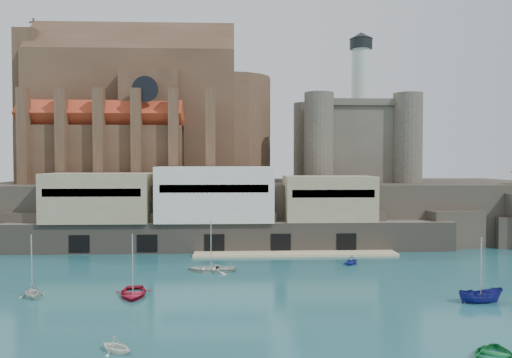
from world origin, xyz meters
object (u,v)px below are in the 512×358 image
(boat_1, at_px, (116,352))
(boat_2, at_px, (481,302))
(church, at_px, (145,118))
(boat_0, at_px, (133,296))
(castle_keep, at_px, (353,138))

(boat_1, relative_size, boat_2, 0.63)
(church, relative_size, boat_0, 8.36)
(church, distance_m, boat_0, 51.13)
(castle_keep, relative_size, boat_0, 5.21)
(boat_1, bearing_deg, boat_0, 42.07)
(castle_keep, relative_size, boat_1, 10.33)
(church, distance_m, boat_1, 65.34)
(boat_0, bearing_deg, castle_keep, 45.26)
(church, distance_m, boat_2, 68.18)
(church, relative_size, castle_keep, 1.60)
(castle_keep, distance_m, boat_2, 52.14)
(castle_keep, bearing_deg, boat_2, -88.79)
(castle_keep, xyz_separation_m, boat_1, (-31.64, -60.11, -18.31))
(church, height_order, boat_0, church)
(boat_0, relative_size, boat_1, 1.98)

